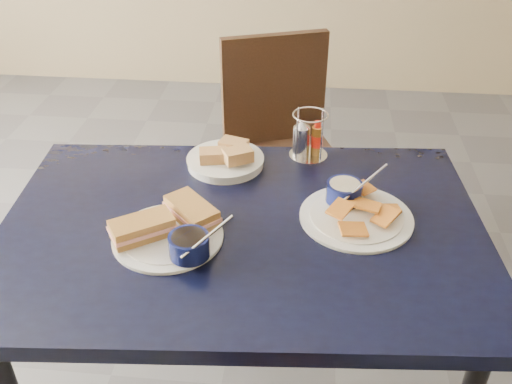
# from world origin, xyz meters

# --- Properties ---
(dining_table) EXTENTS (1.22, 0.86, 0.75)m
(dining_table) POSITION_xyz_m (0.09, -0.11, 0.68)
(dining_table) COLOR black
(dining_table) RESTS_ON ground
(chair_far) EXTENTS (0.53, 0.53, 0.89)m
(chair_far) POSITION_xyz_m (0.16, 0.81, 0.51)
(chair_far) COLOR black
(chair_far) RESTS_ON ground
(sandwich_plate) EXTENTS (0.30, 0.27, 0.12)m
(sandwich_plate) POSITION_xyz_m (-0.06, -0.18, 0.78)
(sandwich_plate) COLOR white
(sandwich_plate) RESTS_ON dining_table
(plantain_plate) EXTENTS (0.27, 0.27, 0.12)m
(plantain_plate) POSITION_xyz_m (0.36, -0.04, 0.77)
(plantain_plate) COLOR white
(plantain_plate) RESTS_ON dining_table
(bread_basket) EXTENTS (0.21, 0.21, 0.07)m
(bread_basket) POSITION_xyz_m (0.02, 0.16, 0.77)
(bread_basket) COLOR white
(bread_basket) RESTS_ON dining_table
(condiment_caddy) EXTENTS (0.11, 0.11, 0.14)m
(condiment_caddy) POSITION_xyz_m (0.24, 0.24, 0.81)
(condiment_caddy) COLOR silver
(condiment_caddy) RESTS_ON dining_table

